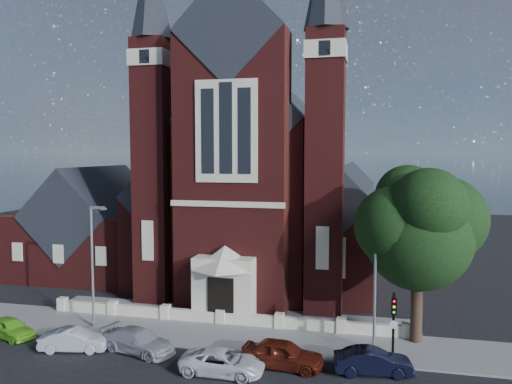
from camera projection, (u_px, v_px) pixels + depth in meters
ground at (251, 291)px, 41.81m from camera, size 120.00×120.00×0.00m
pavement_strip at (212, 335)px, 31.61m from camera, size 60.00×5.00×0.12m
forecourt_paving at (229, 315)px, 35.50m from camera, size 26.00×3.00×0.14m
forecourt_wall at (221, 324)px, 33.56m from camera, size 24.00×0.40×0.90m
church at (270, 187)px, 48.88m from camera, size 20.01×34.90×29.20m
parish_hall at (97, 231)px, 47.99m from camera, size 12.00×12.20×10.24m
street_tree at (421, 230)px, 29.42m from camera, size 6.40×6.60×10.70m
street_lamp_left at (93, 259)px, 32.53m from camera, size 1.16×0.22×8.09m
street_lamp_right at (377, 274)px, 28.51m from camera, size 1.16×0.22×8.09m
traffic_signal at (394, 319)px, 26.93m from camera, size 0.28×0.42×4.00m
car_lime_van at (10, 328)px, 31.11m from camera, size 3.98×2.59×1.26m
car_silver_a at (74, 340)px, 29.05m from camera, size 4.09×2.16×1.28m
car_silver_b at (139, 341)px, 28.81m from camera, size 4.95×3.09×1.34m
car_white_suv at (223, 362)px, 26.03m from camera, size 4.46×2.07×1.24m
car_dark_red at (283, 354)px, 26.76m from camera, size 4.56×2.17×1.51m
car_navy at (373, 362)px, 25.99m from camera, size 4.22×2.01×1.33m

